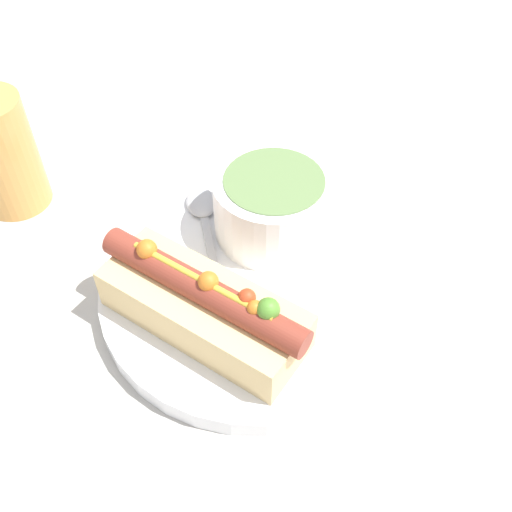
# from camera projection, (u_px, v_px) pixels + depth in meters

# --- Properties ---
(ground_plane) EXTENTS (4.00, 4.00, 0.00)m
(ground_plane) POSITION_uv_depth(u_px,v_px,m) (256.00, 293.00, 0.52)
(ground_plane) COLOR #BCB7AD
(dinner_plate) EXTENTS (0.26, 0.26, 0.02)m
(dinner_plate) POSITION_uv_depth(u_px,v_px,m) (256.00, 287.00, 0.51)
(dinner_plate) COLOR white
(dinner_plate) RESTS_ON ground_plane
(hot_dog) EXTENTS (0.18, 0.08, 0.06)m
(hot_dog) POSITION_uv_depth(u_px,v_px,m) (202.00, 304.00, 0.46)
(hot_dog) COLOR #E5C17F
(hot_dog) RESTS_ON dinner_plate
(soup_bowl) EXTENTS (0.11, 0.11, 0.06)m
(soup_bowl) POSITION_uv_depth(u_px,v_px,m) (273.00, 203.00, 0.52)
(soup_bowl) COLOR white
(soup_bowl) RESTS_ON dinner_plate
(spoon) EXTENTS (0.15, 0.12, 0.01)m
(spoon) POSITION_uv_depth(u_px,v_px,m) (205.00, 220.00, 0.55)
(spoon) COLOR #B7B7BC
(spoon) RESTS_ON dinner_plate
(drinking_glass) EXTENTS (0.06, 0.06, 0.11)m
(drinking_glass) POSITION_uv_depth(u_px,v_px,m) (2.00, 154.00, 0.56)
(drinking_glass) COLOR #D8994C
(drinking_glass) RESTS_ON ground_plane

